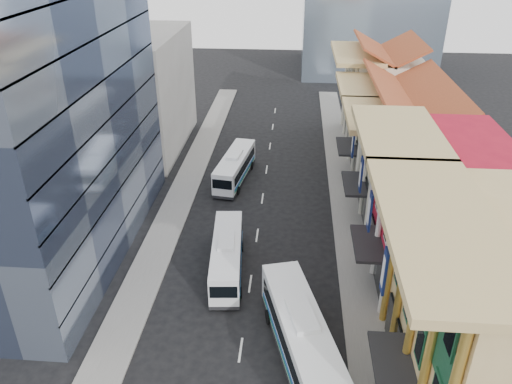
# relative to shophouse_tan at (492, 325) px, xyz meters

# --- Properties ---
(sidewalk_right) EXTENTS (3.00, 90.00, 0.15)m
(sidewalk_right) POSITION_rel_shophouse_tan_xyz_m (-5.50, 17.00, -5.92)
(sidewalk_right) COLOR slate
(sidewalk_right) RESTS_ON ground
(sidewalk_left) EXTENTS (3.00, 90.00, 0.15)m
(sidewalk_left) POSITION_rel_shophouse_tan_xyz_m (-22.50, 17.00, -5.92)
(sidewalk_left) COLOR slate
(sidewalk_left) RESTS_ON ground
(shophouse_tan) EXTENTS (8.00, 14.00, 12.00)m
(shophouse_tan) POSITION_rel_shophouse_tan_xyz_m (0.00, 0.00, 0.00)
(shophouse_tan) COLOR tan
(shophouse_tan) RESTS_ON ground
(shophouse_red) EXTENTS (8.00, 10.00, 12.00)m
(shophouse_red) POSITION_rel_shophouse_tan_xyz_m (0.00, 12.00, 0.00)
(shophouse_red) COLOR #A71226
(shophouse_red) RESTS_ON ground
(shophouse_cream_near) EXTENTS (8.00, 9.00, 10.00)m
(shophouse_cream_near) POSITION_rel_shophouse_tan_xyz_m (0.00, 21.50, -1.00)
(shophouse_cream_near) COLOR beige
(shophouse_cream_near) RESTS_ON ground
(shophouse_cream_mid) EXTENTS (8.00, 9.00, 10.00)m
(shophouse_cream_mid) POSITION_rel_shophouse_tan_xyz_m (0.00, 30.50, -1.00)
(shophouse_cream_mid) COLOR beige
(shophouse_cream_mid) RESTS_ON ground
(shophouse_cream_far) EXTENTS (8.00, 12.00, 11.00)m
(shophouse_cream_far) POSITION_rel_shophouse_tan_xyz_m (0.00, 41.00, -0.50)
(shophouse_cream_far) COLOR beige
(shophouse_cream_far) RESTS_ON ground
(office_tower) EXTENTS (12.00, 26.00, 30.00)m
(office_tower) POSITION_rel_shophouse_tan_xyz_m (-31.00, 14.00, 9.00)
(office_tower) COLOR #434E6A
(office_tower) RESTS_ON ground
(office_block_far) EXTENTS (10.00, 18.00, 14.00)m
(office_block_far) POSITION_rel_shophouse_tan_xyz_m (-30.00, 37.00, 1.00)
(office_block_far) COLOR gray
(office_block_far) RESTS_ON ground
(bus_left_near) EXTENTS (3.14, 10.04, 3.17)m
(bus_left_near) POSITION_rel_shophouse_tan_xyz_m (-16.00, 11.42, -4.42)
(bus_left_near) COLOR silver
(bus_left_near) RESTS_ON ground
(bus_left_far) EXTENTS (3.78, 10.33, 3.24)m
(bus_left_far) POSITION_rel_shophouse_tan_xyz_m (-17.32, 28.08, -4.38)
(bus_left_far) COLOR white
(bus_left_far) RESTS_ON ground
(bus_right) EXTENTS (5.81, 11.99, 3.75)m
(bus_right) POSITION_rel_shophouse_tan_xyz_m (-10.09, 2.74, -4.13)
(bus_right) COLOR white
(bus_right) RESTS_ON ground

